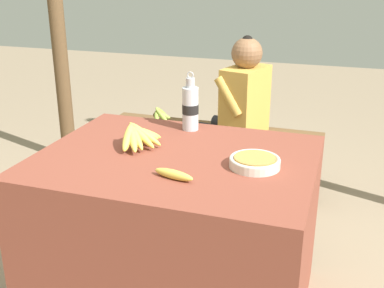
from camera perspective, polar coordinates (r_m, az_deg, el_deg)
The scene contains 8 objects.
market_counter at distance 2.16m, azimuth -1.81°, elevation -10.59°, with size 1.14×0.88×0.74m.
banana_bunch_ripe at distance 2.09m, azimuth -6.42°, elevation 1.13°, with size 0.17×0.26×0.11m.
serving_bowl at distance 1.89m, azimuth 7.45°, elevation -2.07°, with size 0.20×0.20×0.04m.
water_bottle at distance 2.27m, azimuth -0.19°, elevation 4.37°, with size 0.08×0.08×0.28m.
loose_banana_front at distance 1.77m, azimuth -2.18°, elevation -3.63°, with size 0.17×0.07×0.04m.
wooden_bench at distance 3.29m, azimuth 2.33°, elevation 0.58°, with size 1.47×0.32×0.44m.
seated_vendor at distance 3.14m, azimuth 5.48°, elevation 4.64°, with size 0.46×0.43×1.08m.
banana_bunch_green at distance 3.37m, azimuth -3.76°, elevation 3.44°, with size 0.15×0.23×0.12m.
Camera 1 is at (0.65, -1.73, 1.49)m, focal length 45.00 mm.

